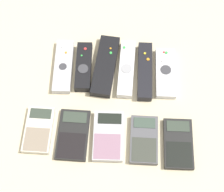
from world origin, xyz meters
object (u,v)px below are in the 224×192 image
object	(u,v)px
calculator_1	(73,135)
calculator_2	(109,136)
remote_1	(84,67)
remote_2	(105,66)
remote_4	(145,71)
remote_5	(165,73)
calculator_4	(178,144)
calculator_0	(39,130)
remote_0	(63,66)
remote_3	(127,69)
calculator_3	(144,140)

from	to	relation	value
calculator_1	calculator_2	xyz separation A→B (m)	(0.10, 0.00, 0.00)
remote_1	remote_2	xyz separation A→B (m)	(0.06, 0.01, -0.00)
remote_4	calculator_2	bearing A→B (deg)	-114.58
remote_5	calculator_1	xyz separation A→B (m)	(-0.25, -0.21, -0.00)
remote_4	calculator_4	distance (m)	0.24
calculator_0	remote_1	bearing A→B (deg)	63.30
remote_5	calculator_0	distance (m)	0.40
remote_0	calculator_4	world-z (taller)	remote_0
remote_2	calculator_4	xyz separation A→B (m)	(0.22, -0.22, -0.00)
remote_1	calculator_4	bearing A→B (deg)	-40.89
remote_0	calculator_1	bearing A→B (deg)	-78.61
remote_2	calculator_0	world-z (taller)	remote_2
remote_0	remote_5	xyz separation A→B (m)	(0.30, 0.00, -0.00)
remote_2	calculator_4	distance (m)	0.31
remote_0	calculator_4	distance (m)	0.40
remote_1	calculator_4	size ratio (longest dim) A/B	1.11
calculator_0	calculator_4	bearing A→B (deg)	-2.25
remote_5	calculator_1	distance (m)	0.33
remote_0	remote_5	size ratio (longest dim) A/B	1.08
remote_3	calculator_0	world-z (taller)	remote_3
calculator_1	remote_5	bearing A→B (deg)	40.08
remote_4	calculator_2	world-z (taller)	remote_4
remote_3	calculator_1	distance (m)	0.26
remote_1	calculator_2	xyz separation A→B (m)	(0.10, -0.21, -0.00)
calculator_2	calculator_3	xyz separation A→B (m)	(0.09, -0.00, -0.00)
calculator_1	remote_0	bearing A→B (deg)	104.09
remote_1	remote_5	distance (m)	0.24
remote_1	remote_2	bearing A→B (deg)	4.49
remote_3	calculator_0	xyz separation A→B (m)	(-0.23, -0.21, -0.00)
calculator_2	remote_0	bearing A→B (deg)	123.52
calculator_2	calculator_3	bearing A→B (deg)	-4.53
calculator_0	calculator_1	xyz separation A→B (m)	(0.10, -0.01, -0.00)
remote_1	remote_4	size ratio (longest dim) A/B	0.85
remote_2	remote_5	world-z (taller)	remote_2
calculator_0	calculator_1	bearing A→B (deg)	-4.49
calculator_2	calculator_0	bearing A→B (deg)	176.04
calculator_0	calculator_2	xyz separation A→B (m)	(0.19, -0.00, 0.00)
calculator_4	remote_1	bearing A→B (deg)	140.08
remote_3	remote_4	size ratio (longest dim) A/B	0.99
remote_5	calculator_3	size ratio (longest dim) A/B	1.21
calculator_0	remote_3	bearing A→B (deg)	42.05
remote_3	calculator_2	size ratio (longest dim) A/B	1.29
remote_4	calculator_3	bearing A→B (deg)	-90.09
remote_3	calculator_4	xyz separation A→B (m)	(0.16, -0.22, -0.00)
remote_5	calculator_4	xyz separation A→B (m)	(0.04, -0.22, -0.00)
calculator_2	remote_2	bearing A→B (deg)	94.83
remote_3	calculator_1	xyz separation A→B (m)	(-0.13, -0.22, -0.00)
remote_0	calculator_1	distance (m)	0.22
remote_0	remote_2	world-z (taller)	remote_2
remote_1	calculator_2	size ratio (longest dim) A/B	1.10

